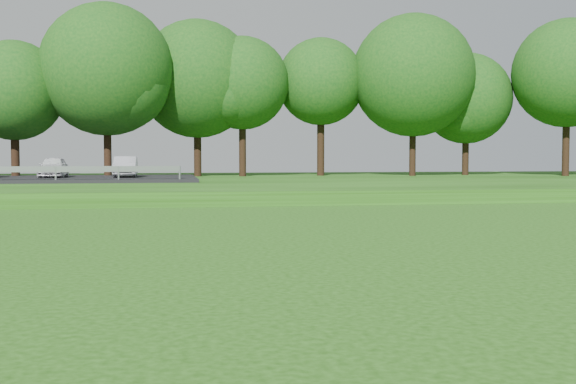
{
  "coord_description": "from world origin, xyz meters",
  "views": [
    {
      "loc": [
        -13.81,
        -9.6,
        2.09
      ],
      "look_at": [
        -11.25,
        5.29,
        1.3
      ],
      "focal_mm": 45.0,
      "sensor_mm": 36.0,
      "label": 1
    }
  ],
  "objects": [
    {
      "name": "berm",
      "position": [
        0.0,
        34.0,
        0.3
      ],
      "size": [
        130.0,
        30.0,
        0.6
      ],
      "primitive_type": "cube",
      "color": "#1A410C",
      "rests_on": "ground"
    },
    {
      "name": "walking_path",
      "position": [
        0.0,
        20.0,
        0.02
      ],
      "size": [
        130.0,
        1.6,
        0.04
      ],
      "primitive_type": "cube",
      "color": "gray",
      "rests_on": "ground"
    },
    {
      "name": "treeline",
      "position": [
        0.0,
        38.0,
        8.1
      ],
      "size": [
        104.0,
        7.0,
        15.0
      ],
      "primitive_type": null,
      "color": "#0F4312",
      "rests_on": "berm"
    }
  ]
}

